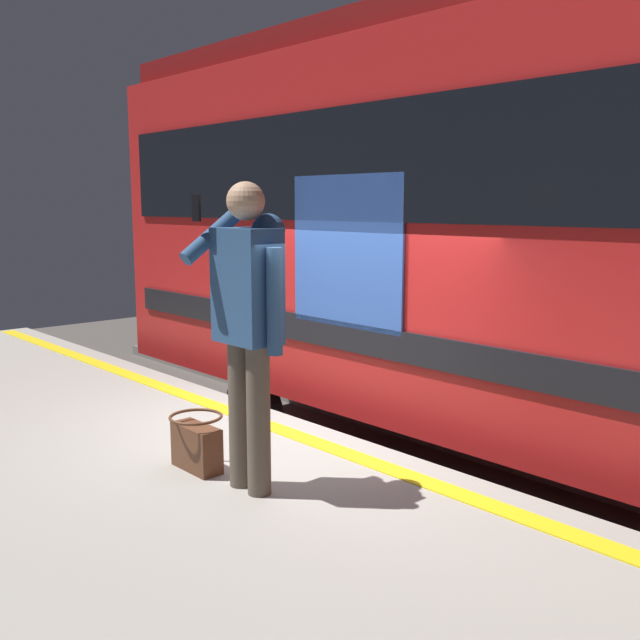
# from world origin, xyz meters

# --- Properties ---
(ground_plane) EXTENTS (23.57, 23.57, 0.00)m
(ground_plane) POSITION_xyz_m (0.00, 0.00, 0.00)
(ground_plane) COLOR #4C4742
(platform) EXTENTS (12.08, 4.16, 1.02)m
(platform) POSITION_xyz_m (0.00, 2.08, 0.51)
(platform) COLOR #9E998E
(platform) RESTS_ON ground
(safety_line) EXTENTS (11.84, 0.16, 0.01)m
(safety_line) POSITION_xyz_m (0.00, 0.30, 1.03)
(safety_line) COLOR yellow
(safety_line) RESTS_ON platform
(track_rail_near) EXTENTS (15.70, 0.08, 0.16)m
(track_rail_near) POSITION_xyz_m (0.00, -1.14, 0.08)
(track_rail_near) COLOR slate
(track_rail_near) RESTS_ON ground
(track_rail_far) EXTENTS (15.70, 0.08, 0.16)m
(track_rail_far) POSITION_xyz_m (0.00, -2.58, 0.08)
(track_rail_far) COLOR slate
(track_rail_far) RESTS_ON ground
(passenger) EXTENTS (0.57, 0.55, 1.82)m
(passenger) POSITION_xyz_m (-0.63, 1.15, 2.10)
(passenger) COLOR brown
(passenger) RESTS_ON platform
(handbag) EXTENTS (0.38, 0.34, 0.36)m
(handbag) POSITION_xyz_m (-0.13, 1.21, 1.19)
(handbag) COLOR #59331E
(handbag) RESTS_ON platform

